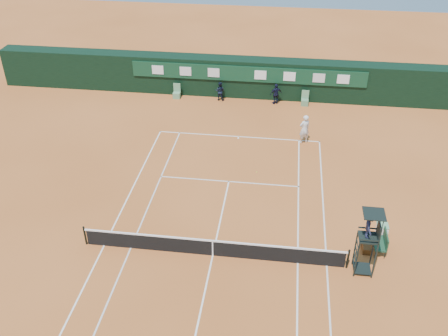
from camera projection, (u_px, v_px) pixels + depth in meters
The scene contains 14 objects.
ground at pixel (213, 255), 24.30m from camera, with size 90.00×90.00×0.00m, color #C3662E.
court_lines at pixel (213, 255), 24.29m from camera, with size 11.05×23.85×0.01m.
tennis_net at pixel (213, 247), 24.02m from camera, with size 12.90×0.10×1.10m.
back_wall at pixel (248, 77), 39.06m from camera, with size 40.00×1.65×3.00m.
linesman_chair_left at pixel (177, 94), 39.27m from camera, with size 0.55×0.50×1.15m.
linesman_chair_right at pixel (305, 101), 38.17m from camera, with size 0.55×0.50×1.15m.
umpire_chair at pixel (369, 230), 22.08m from camera, with size 0.96×0.95×3.42m.
player_bench at pixel (382, 241), 24.26m from camera, with size 0.55×1.20×1.10m.
tennis_bag at pixel (366, 247), 24.57m from camera, with size 0.37×0.85×0.32m, color black.
cooler at pixel (382, 230), 25.41m from camera, with size 0.57×0.57×0.65m.
tennis_ball at pixel (257, 172), 30.42m from camera, with size 0.06×0.06×0.06m, color #CDDE33.
player at pixel (304, 129), 32.97m from camera, with size 0.74×0.49×2.03m, color silver.
ball_kid_left at pixel (220, 91), 38.69m from camera, with size 0.73×0.57×1.49m, color black.
ball_kid_right at pixel (276, 94), 38.09m from camera, with size 0.96×0.40×1.63m, color black.
Camera 1 is at (2.90, -17.83, 16.81)m, focal length 40.00 mm.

